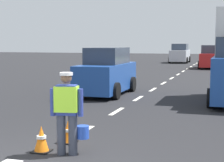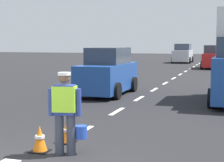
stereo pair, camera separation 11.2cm
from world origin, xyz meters
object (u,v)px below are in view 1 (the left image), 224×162
traffic_cone_far (41,139)px  car_outgoing_far (211,58)px  car_oncoming_third (180,54)px  traffic_cone_near (68,132)px  road_worker (68,109)px  car_oncoming_lead (107,73)px

traffic_cone_far → car_outgoing_far: bearing=85.8°
traffic_cone_far → car_oncoming_third: car_oncoming_third is taller
traffic_cone_near → car_oncoming_third: (-1.96, 34.57, 0.72)m
traffic_cone_far → car_oncoming_third: 35.44m
road_worker → traffic_cone_far: bearing=179.3°
road_worker → car_oncoming_third: car_oncoming_third is taller
car_outgoing_far → car_oncoming_lead: bearing=-100.7°
road_worker → traffic_cone_near: (-0.38, 0.83, -0.68)m
road_worker → car_outgoing_far: size_ratio=0.41×
car_oncoming_third → car_outgoing_far: bearing=-66.2°
traffic_cone_far → car_outgoing_far: (2.00, 26.95, 0.66)m
traffic_cone_near → car_outgoing_far: size_ratio=0.12×
car_oncoming_lead → car_outgoing_far: bearing=79.3°
traffic_cone_near → car_oncoming_lead: car_oncoming_lead is taller
traffic_cone_far → car_oncoming_third: (-1.73, 35.39, 0.70)m
car_outgoing_far → car_oncoming_lead: (-3.44, -18.25, 0.01)m
car_oncoming_lead → road_worker: bearing=-76.7°
traffic_cone_near → car_oncoming_third: 34.64m
car_oncoming_lead → car_oncoming_third: bearing=90.6°
car_oncoming_lead → traffic_cone_near: bearing=-78.0°
road_worker → car_oncoming_lead: 8.94m
traffic_cone_far → car_oncoming_third: size_ratio=0.13×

